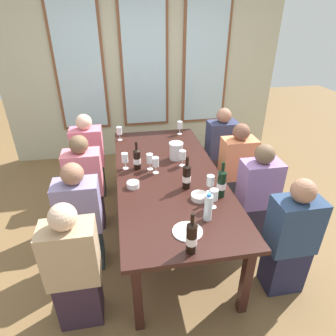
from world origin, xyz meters
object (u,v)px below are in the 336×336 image
object	(u,v)px
wine_bottle_1	(192,237)
wine_bottle_2	(187,176)
wine_glass_3	(210,181)
seated_person_1	(236,171)
wine_bottle_0	(221,183)
seated_person_3	(221,151)
wine_glass_2	(119,131)
seated_person_6	(81,221)
wine_glass_6	(182,156)
wine_glass_7	(156,162)
tasting_bowl_1	(133,185)
seated_person_7	(257,198)
wine_bottle_3	(137,159)
dining_table	(168,179)
tasting_bowl_0	(199,197)
wine_glass_1	(150,159)
metal_pitcher	(176,151)
white_plate_0	(187,231)
wine_glass_5	(214,195)
seated_person_5	(290,240)
wine_glass_4	(180,125)
wine_glass_0	(125,158)
seated_person_0	(86,186)
seated_person_2	(89,159)
seated_person_4	(74,270)
water_bottle	(208,208)

from	to	relation	value
wine_bottle_1	wine_bottle_2	xyz separation A→B (m)	(0.15, 0.79, -0.00)
wine_glass_3	seated_person_1	size ratio (longest dim) A/B	0.16
wine_bottle_0	seated_person_3	xyz separation A→B (m)	(0.48, 1.32, -0.35)
wine_glass_2	seated_person_3	size ratio (longest dim) A/B	0.16
seated_person_6	wine_glass_6	bearing A→B (deg)	24.70
wine_glass_7	seated_person_1	size ratio (longest dim) A/B	0.16
wine_glass_7	seated_person_3	distance (m)	1.32
wine_glass_7	tasting_bowl_1	bearing A→B (deg)	-136.98
wine_glass_7	seated_person_7	size ratio (longest dim) A/B	0.16
wine_bottle_3	seated_person_1	size ratio (longest dim) A/B	0.27
wine_bottle_0	wine_glass_7	xyz separation A→B (m)	(-0.51, 0.51, -0.01)
dining_table	tasting_bowl_0	distance (m)	0.53
wine_glass_1	seated_person_6	size ratio (longest dim) A/B	0.16
metal_pitcher	seated_person_1	distance (m)	0.79
white_plate_0	wine_bottle_1	bearing A→B (deg)	-96.45
tasting_bowl_1	wine_glass_2	xyz separation A→B (m)	(-0.09, 1.13, 0.09)
wine_glass_5	seated_person_1	distance (m)	1.14
wine_glass_3	seated_person_5	bearing A→B (deg)	-41.82
wine_glass_4	seated_person_1	xyz separation A→B (m)	(0.53, -0.71, -0.34)
seated_person_1	seated_person_5	world-z (taller)	same
wine_bottle_2	wine_glass_0	world-z (taller)	wine_bottle_2
wine_bottle_2	wine_glass_5	size ratio (longest dim) A/B	1.84
wine_bottle_3	wine_glass_4	size ratio (longest dim) A/B	1.73
wine_glass_6	seated_person_1	distance (m)	0.78
wine_glass_6	seated_person_6	distance (m)	1.19
dining_table	wine_glass_0	world-z (taller)	wine_glass_0
wine_glass_7	wine_bottle_2	bearing A→B (deg)	-53.18
dining_table	metal_pitcher	distance (m)	0.38
wine_bottle_2	wine_glass_0	bearing A→B (deg)	138.96
white_plate_0	tasting_bowl_0	size ratio (longest dim) A/B	1.53
wine_glass_2	wine_bottle_3	bearing A→B (deg)	-78.69
wine_glass_0	dining_table	bearing A→B (deg)	-23.54
seated_person_0	metal_pitcher	bearing A→B (deg)	3.09
wine_bottle_3	wine_glass_7	distance (m)	0.21
wine_bottle_2	wine_glass_0	distance (m)	0.71
wine_bottle_1	seated_person_2	bearing A→B (deg)	112.64
wine_glass_7	seated_person_7	xyz separation A→B (m)	(0.99, -0.31, -0.34)
dining_table	tasting_bowl_1	distance (m)	0.42
wine_glass_0	seated_person_4	size ratio (longest dim) A/B	0.16
tasting_bowl_0	seated_person_4	xyz separation A→B (m)	(-1.05, -0.42, -0.24)
tasting_bowl_1	seated_person_1	distance (m)	1.34
wine_glass_4	seated_person_0	distance (m)	1.45
metal_pitcher	wine_bottle_3	xyz separation A→B (m)	(-0.44, -0.15, 0.02)
tasting_bowl_0	wine_glass_3	xyz separation A→B (m)	(0.12, 0.08, 0.10)
wine_bottle_2	wine_glass_6	xyz separation A→B (m)	(0.06, 0.43, -0.01)
wine_bottle_0	seated_person_3	size ratio (longest dim) A/B	0.30
wine_glass_1	seated_person_7	xyz separation A→B (m)	(1.04, -0.39, -0.33)
wine_bottle_1	water_bottle	distance (m)	0.38
tasting_bowl_1	wine_glass_4	world-z (taller)	wine_glass_4
water_bottle	seated_person_6	world-z (taller)	seated_person_6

